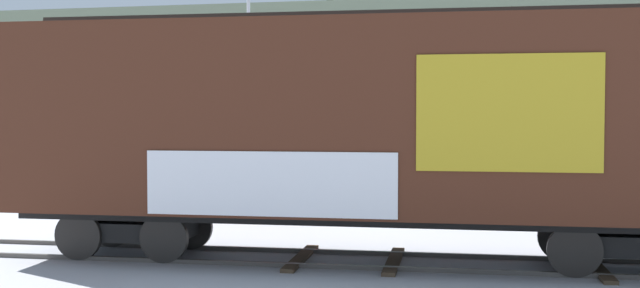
{
  "coord_description": "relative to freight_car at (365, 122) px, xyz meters",
  "views": [
    {
      "loc": [
        2.99,
        -14.03,
        2.77
      ],
      "look_at": [
        -0.59,
        2.52,
        2.09
      ],
      "focal_mm": 43.06,
      "sensor_mm": 36.0,
      "label": 1
    }
  ],
  "objects": [
    {
      "name": "track",
      "position": [
        -0.26,
        -0.01,
        -2.57
      ],
      "size": [
        60.01,
        3.96,
        0.08
      ],
      "color": "#4C4742",
      "rests_on": "ground_plane"
    },
    {
      "name": "freight_car",
      "position": [
        0.0,
        0.0,
        0.0
      ],
      "size": [
        13.39,
        3.6,
        4.64
      ],
      "color": "#472316",
      "rests_on": "ground_plane"
    },
    {
      "name": "hillside",
      "position": [
        -0.73,
        72.78,
        3.76
      ],
      "size": [
        122.05,
        41.46,
        16.81
      ],
      "color": "slate",
      "rests_on": "ground_plane"
    },
    {
      "name": "parked_car_red",
      "position": [
        -3.77,
        6.07,
        -1.75
      ],
      "size": [
        4.24,
        2.18,
        1.76
      ],
      "color": "#B21E1E",
      "rests_on": "ground_plane"
    },
    {
      "name": "ground_plane",
      "position": [
        -0.8,
        0.0,
        -2.61
      ],
      "size": [
        260.0,
        260.0,
        0.0
      ],
      "primitive_type": "plane",
      "color": "#B2B5BC"
    },
    {
      "name": "flagpole",
      "position": [
        -6.31,
        11.91,
        2.93
      ],
      "size": [
        1.24,
        1.25,
        8.51
      ],
      "color": "silver",
      "rests_on": "ground_plane"
    },
    {
      "name": "parked_car_silver",
      "position": [
        2.83,
        6.24,
        -1.76
      ],
      "size": [
        4.54,
        2.26,
        1.66
      ],
      "color": "#B7BABF",
      "rests_on": "ground_plane"
    }
  ]
}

